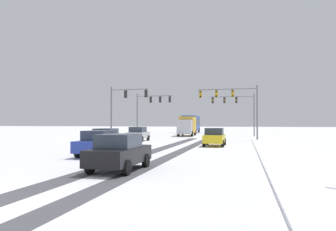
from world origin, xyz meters
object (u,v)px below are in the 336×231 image
(car_blue_fourth, at_px, (100,143))
(bus_oncoming, at_px, (191,123))
(traffic_signal_far_left, at_px, (151,105))
(traffic_signal_far_right, at_px, (236,105))
(traffic_signal_near_right, at_px, (232,100))
(car_silver_lead, at_px, (138,134))
(car_black_fifth, at_px, (120,152))
(traffic_signal_near_left, at_px, (124,102))
(car_grey_third, at_px, (106,138))
(box_truck_delivery, at_px, (187,125))
(car_yellow_cab_second, at_px, (215,137))

(car_blue_fourth, distance_m, bus_oncoming, 44.92)
(traffic_signal_far_left, relative_size, traffic_signal_far_right, 0.97)
(traffic_signal_near_right, bearing_deg, car_silver_lead, -157.82)
(car_black_fifth, bearing_deg, car_silver_lead, 106.27)
(traffic_signal_near_right, height_order, car_black_fifth, traffic_signal_near_right)
(traffic_signal_far_right, xyz_separation_m, traffic_signal_near_left, (-13.09, -13.98, -0.22))
(traffic_signal_far_left, distance_m, bus_oncoming, 17.19)
(car_grey_third, distance_m, car_black_fifth, 13.42)
(car_black_fifth, distance_m, bus_oncoming, 50.58)
(car_grey_third, xyz_separation_m, box_truck_delivery, (2.65, 24.77, 0.82))
(bus_oncoming, bearing_deg, car_blue_fourth, -88.37)
(traffic_signal_far_left, xyz_separation_m, car_blue_fourth, (4.84, -28.30, -3.96))
(traffic_signal_near_left, height_order, traffic_signal_near_right, same)
(car_blue_fourth, bearing_deg, car_black_fifth, -57.35)
(car_silver_lead, distance_m, box_truck_delivery, 15.53)
(traffic_signal_far_left, height_order, car_grey_third, traffic_signal_far_left)
(traffic_signal_near_right, xyz_separation_m, box_truck_delivery, (-7.38, 10.99, -3.19))
(car_silver_lead, bearing_deg, car_grey_third, -87.92)
(traffic_signal_near_left, relative_size, car_yellow_cab_second, 1.58)
(traffic_signal_far_right, xyz_separation_m, car_black_fifth, (-4.25, -37.66, -3.99))
(traffic_signal_near_left, bearing_deg, car_grey_third, -76.03)
(traffic_signal_near_right, height_order, car_yellow_cab_second, traffic_signal_near_right)
(car_black_fifth, bearing_deg, traffic_signal_far_left, 103.87)
(car_black_fifth, height_order, bus_oncoming, bus_oncoming)
(car_yellow_cab_second, bearing_deg, traffic_signal_far_left, 122.12)
(car_silver_lead, relative_size, car_yellow_cab_second, 1.00)
(car_silver_lead, bearing_deg, box_truck_delivery, 78.85)
(traffic_signal_far_left, relative_size, car_black_fifth, 1.58)
(car_blue_fourth, bearing_deg, traffic_signal_far_left, 99.71)
(traffic_signal_far_right, distance_m, car_blue_fourth, 33.37)
(car_black_fifth, bearing_deg, car_yellow_cab_second, 80.03)
(traffic_signal_far_left, distance_m, car_grey_third, 22.20)
(box_truck_delivery, bearing_deg, traffic_signal_near_right, -56.12)
(traffic_signal_near_left, relative_size, car_blue_fourth, 1.56)
(car_blue_fourth, relative_size, bus_oncoming, 0.37)
(traffic_signal_far_left, bearing_deg, car_silver_lead, -80.51)
(traffic_signal_far_right, distance_m, bus_oncoming, 15.81)
(car_blue_fourth, distance_m, box_truck_delivery, 31.36)
(car_silver_lead, bearing_deg, traffic_signal_near_left, 140.57)
(car_grey_third, bearing_deg, car_blue_fourth, -69.51)
(traffic_signal_far_left, distance_m, car_silver_lead, 12.95)
(car_blue_fourth, bearing_deg, traffic_signal_far_right, 76.50)
(traffic_signal_far_left, height_order, traffic_signal_far_right, same)
(traffic_signal_near_right, relative_size, car_grey_third, 1.73)
(car_yellow_cab_second, relative_size, bus_oncoming, 0.37)
(traffic_signal_far_left, relative_size, traffic_signal_near_left, 1.00)
(car_blue_fourth, bearing_deg, car_grey_third, 110.49)
(traffic_signal_near_right, distance_m, car_yellow_cab_second, 10.68)
(bus_oncoming, relative_size, box_truck_delivery, 1.48)
(traffic_signal_far_right, height_order, traffic_signal_near_left, same)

